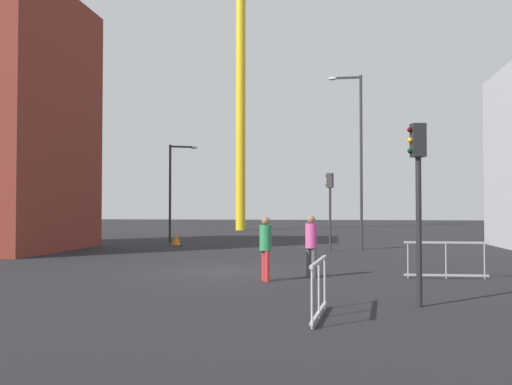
{
  "coord_description": "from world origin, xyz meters",
  "views": [
    {
      "loc": [
        3.62,
        -17.68,
        2.05
      ],
      "look_at": [
        0.0,
        7.59,
        2.78
      ],
      "focal_mm": 38.74,
      "sensor_mm": 36.0,
      "label": 1
    }
  ],
  "objects_px": {
    "traffic_light_far": "(418,183)",
    "pedestrian_waiting": "(266,243)",
    "pedestrian_walking": "(311,241)",
    "streetlamp_tall": "(358,149)",
    "traffic_light_verge": "(330,198)",
    "traffic_cone_orange": "(176,240)",
    "construction_crane": "(245,44)",
    "streetlamp_short": "(174,184)"
  },
  "relations": [
    {
      "from": "streetlamp_short",
      "to": "traffic_light_far",
      "type": "distance_m",
      "value": 22.68
    },
    {
      "from": "streetlamp_short",
      "to": "traffic_light_verge",
      "type": "distance_m",
      "value": 10.51
    },
    {
      "from": "construction_crane",
      "to": "streetlamp_short",
      "type": "height_order",
      "value": "construction_crane"
    },
    {
      "from": "streetlamp_tall",
      "to": "pedestrian_waiting",
      "type": "relative_size",
      "value": 4.79
    },
    {
      "from": "construction_crane",
      "to": "traffic_light_far",
      "type": "relative_size",
      "value": 7.07
    },
    {
      "from": "streetlamp_tall",
      "to": "traffic_cone_orange",
      "type": "height_order",
      "value": "streetlamp_tall"
    },
    {
      "from": "streetlamp_tall",
      "to": "traffic_cone_orange",
      "type": "distance_m",
      "value": 10.92
    },
    {
      "from": "pedestrian_waiting",
      "to": "traffic_cone_orange",
      "type": "bearing_deg",
      "value": 115.71
    },
    {
      "from": "construction_crane",
      "to": "traffic_light_verge",
      "type": "distance_m",
      "value": 29.67
    },
    {
      "from": "streetlamp_tall",
      "to": "streetlamp_short",
      "type": "distance_m",
      "value": 11.35
    },
    {
      "from": "streetlamp_tall",
      "to": "traffic_cone_orange",
      "type": "bearing_deg",
      "value": 170.74
    },
    {
      "from": "streetlamp_tall",
      "to": "traffic_light_far",
      "type": "height_order",
      "value": "streetlamp_tall"
    },
    {
      "from": "traffic_light_far",
      "to": "pedestrian_waiting",
      "type": "xyz_separation_m",
      "value": [
        -3.66,
        3.56,
        -1.52
      ]
    },
    {
      "from": "streetlamp_tall",
      "to": "traffic_light_verge",
      "type": "relative_size",
      "value": 2.32
    },
    {
      "from": "traffic_light_verge",
      "to": "pedestrian_walking",
      "type": "distance_m",
      "value": 10.3
    },
    {
      "from": "streetlamp_tall",
      "to": "pedestrian_waiting",
      "type": "distance_m",
      "value": 13.23
    },
    {
      "from": "streetlamp_short",
      "to": "traffic_cone_orange",
      "type": "height_order",
      "value": "streetlamp_short"
    },
    {
      "from": "streetlamp_tall",
      "to": "traffic_light_far",
      "type": "xyz_separation_m",
      "value": [
        0.59,
        -15.82,
        -2.4
      ]
    },
    {
      "from": "traffic_light_verge",
      "to": "traffic_light_far",
      "type": "bearing_deg",
      "value": -82.43
    },
    {
      "from": "pedestrian_walking",
      "to": "pedestrian_waiting",
      "type": "distance_m",
      "value": 1.57
    },
    {
      "from": "construction_crane",
      "to": "traffic_cone_orange",
      "type": "xyz_separation_m",
      "value": [
        -0.25,
        -21.57,
        -17.23
      ]
    },
    {
      "from": "construction_crane",
      "to": "pedestrian_waiting",
      "type": "distance_m",
      "value": 39.59
    },
    {
      "from": "construction_crane",
      "to": "traffic_light_verge",
      "type": "height_order",
      "value": "construction_crane"
    },
    {
      "from": "construction_crane",
      "to": "traffic_light_far",
      "type": "xyz_separation_m",
      "value": [
        10.08,
        -38.98,
        -14.96
      ]
    },
    {
      "from": "streetlamp_short",
      "to": "traffic_light_far",
      "type": "xyz_separation_m",
      "value": [
        11.14,
        -19.73,
        -0.93
      ]
    },
    {
      "from": "traffic_light_verge",
      "to": "pedestrian_walking",
      "type": "xyz_separation_m",
      "value": [
        -0.46,
        -10.18,
        -1.44
      ]
    },
    {
      "from": "traffic_light_far",
      "to": "traffic_light_verge",
      "type": "relative_size",
      "value": 1.02
    },
    {
      "from": "construction_crane",
      "to": "traffic_light_far",
      "type": "height_order",
      "value": "construction_crane"
    },
    {
      "from": "pedestrian_waiting",
      "to": "streetlamp_short",
      "type": "bearing_deg",
      "value": 114.84
    },
    {
      "from": "streetlamp_short",
      "to": "pedestrian_waiting",
      "type": "bearing_deg",
      "value": -65.16
    },
    {
      "from": "streetlamp_short",
      "to": "traffic_light_verge",
      "type": "relative_size",
      "value": 1.56
    },
    {
      "from": "traffic_light_verge",
      "to": "traffic_cone_orange",
      "type": "xyz_separation_m",
      "value": [
        -8.37,
        2.69,
        -2.21
      ]
    },
    {
      "from": "construction_crane",
      "to": "streetlamp_short",
      "type": "bearing_deg",
      "value": -93.17
    },
    {
      "from": "streetlamp_tall",
      "to": "traffic_light_verge",
      "type": "bearing_deg",
      "value": -141.05
    },
    {
      "from": "streetlamp_tall",
      "to": "traffic_light_far",
      "type": "relative_size",
      "value": 2.27
    },
    {
      "from": "construction_crane",
      "to": "traffic_light_verge",
      "type": "bearing_deg",
      "value": -71.49
    },
    {
      "from": "streetlamp_tall",
      "to": "traffic_cone_orange",
      "type": "xyz_separation_m",
      "value": [
        -9.74,
        1.59,
        -4.67
      ]
    },
    {
      "from": "streetlamp_tall",
      "to": "pedestrian_walking",
      "type": "bearing_deg",
      "value": -99.22
    },
    {
      "from": "traffic_light_far",
      "to": "pedestrian_walking",
      "type": "distance_m",
      "value": 5.35
    },
    {
      "from": "traffic_light_far",
      "to": "traffic_light_verge",
      "type": "bearing_deg",
      "value": 97.57
    },
    {
      "from": "streetlamp_short",
      "to": "pedestrian_walking",
      "type": "relative_size",
      "value": 3.17
    },
    {
      "from": "pedestrian_waiting",
      "to": "traffic_cone_orange",
      "type": "height_order",
      "value": "pedestrian_waiting"
    }
  ]
}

